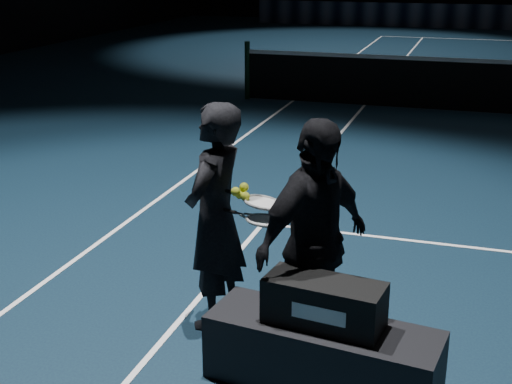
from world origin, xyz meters
The scene contains 9 objects.
net_post_left centered at (-6.40, 0.00, 0.55)m, with size 0.10×0.10×1.10m, color black.
player_bench centered at (-2.88, -9.08, 0.22)m, with size 1.50×0.50×0.45m, color black.
racket_bag centered at (-2.88, -9.08, 0.60)m, with size 0.75×0.32×0.30m, color black.
bag_signature centered at (-2.88, -9.25, 0.60)m, with size 0.35×0.00×0.10m, color white.
player_a centered at (-3.83, -8.49, 0.85)m, with size 0.62×0.41×1.71m, color black.
player_b centered at (-3.03, -8.76, 0.85)m, with size 1.00×0.42×1.71m, color black.
racket_lower centered at (-3.41, -8.63, 0.93)m, with size 0.68×0.22×0.03m, color black, non-canonical shape.
racket_upper centered at (-3.44, -8.58, 1.04)m, with size 0.68×0.22×0.03m, color black, non-canonical shape.
tennis_balls centered at (-3.59, -8.57, 1.09)m, with size 0.12×0.10×0.12m, color #CBE12F, non-canonical shape.
Camera 1 is at (-2.07, -13.05, 2.68)m, focal length 50.00 mm.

